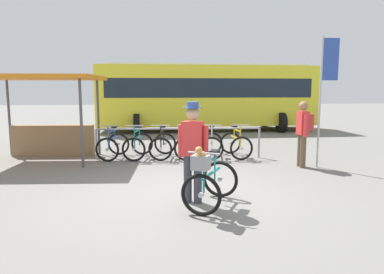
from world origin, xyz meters
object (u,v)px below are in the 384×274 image
object	(u,v)px
racked_bike_white	(212,144)
person_with_featured_bike	(193,148)
banner_flag	(326,77)
bus_distant	(207,94)
racked_bike_lime	(187,145)
featured_bicycle	(209,179)
market_stall	(46,109)
racked_bike_black	(163,145)
racked_bike_teal	(138,145)
racked_bike_blue	(113,145)
pedestrian_with_backpack	(303,130)
racked_bike_yellow	(236,144)

from	to	relation	value
racked_bike_white	person_with_featured_bike	xyz separation A→B (m)	(-0.99, -3.98, 0.58)
banner_flag	bus_distant	bearing A→B (deg)	101.53
racked_bike_lime	featured_bicycle	distance (m)	4.34
racked_bike_lime	banner_flag	distance (m)	4.07
racked_bike_white	featured_bicycle	world-z (taller)	featured_bicycle
market_stall	racked_bike_lime	bearing A→B (deg)	-4.46
racked_bike_black	bus_distant	bearing A→B (deg)	71.24
racked_bike_teal	banner_flag	world-z (taller)	banner_flag
racked_bike_blue	racked_bike_teal	world-z (taller)	same
racked_bike_black	pedestrian_with_backpack	world-z (taller)	pedestrian_with_backpack
racked_bike_teal	featured_bicycle	bearing A→B (deg)	-73.03
featured_bicycle	market_stall	distance (m)	6.11
racked_bike_black	racked_bike_white	bearing A→B (deg)	-2.73
racked_bike_teal	racked_bike_blue	bearing A→B (deg)	177.27
racked_bike_teal	racked_bike_lime	world-z (taller)	same
racked_bike_teal	featured_bicycle	xyz separation A→B (m)	(1.34, -4.40, 0.12)
racked_bike_teal	racked_bike_white	xyz separation A→B (m)	(2.10, -0.10, -0.00)
racked_bike_teal	racked_bike_white	size ratio (longest dim) A/B	1.00
featured_bicycle	market_stall	bearing A→B (deg)	129.78
racked_bike_yellow	pedestrian_with_backpack	size ratio (longest dim) A/B	0.69
market_stall	banner_flag	distance (m)	7.46
racked_bike_white	banner_flag	world-z (taller)	banner_flag
racked_bike_blue	person_with_featured_bike	bearing A→B (deg)	-66.26
racked_bike_blue	pedestrian_with_backpack	size ratio (longest dim) A/B	0.74
racked_bike_yellow	market_stall	size ratio (longest dim) A/B	0.35
featured_bicycle	banner_flag	distance (m)	4.60
person_with_featured_bike	banner_flag	xyz separation A→B (m)	(3.52, 2.38, 1.28)
bus_distant	featured_bicycle	bearing A→B (deg)	-98.29
racked_bike_black	banner_flag	distance (m)	4.66
pedestrian_with_backpack	market_stall	world-z (taller)	market_stall
racked_bike_lime	racked_bike_white	world-z (taller)	same
racked_bike_teal	featured_bicycle	size ratio (longest dim) A/B	0.96
racked_bike_lime	person_with_featured_bike	size ratio (longest dim) A/B	0.68
racked_bike_blue	racked_bike_lime	distance (m)	2.10
person_with_featured_bike	banner_flag	world-z (taller)	banner_flag
racked_bike_black	racked_bike_lime	bearing A→B (deg)	-2.73
racked_bike_white	bus_distant	xyz separation A→B (m)	(0.84, 6.67, 1.37)
racked_bike_lime	market_stall	distance (m)	4.06
racked_bike_yellow	bus_distant	xyz separation A→B (m)	(0.14, 6.70, 1.37)
racked_bike_blue	featured_bicycle	bearing A→B (deg)	-65.28
racked_bike_yellow	bus_distant	distance (m)	6.84
racked_bike_teal	racked_bike_white	distance (m)	2.10
racked_bike_yellow	market_stall	bearing A→B (deg)	175.99
racked_bike_blue	pedestrian_with_backpack	distance (m)	5.15
market_stall	banner_flag	xyz separation A→B (m)	(7.15, -1.94, 0.84)
racked_bike_lime	racked_bike_black	bearing A→B (deg)	177.27
racked_bike_blue	featured_bicycle	world-z (taller)	featured_bicycle
market_stall	banner_flag	bearing A→B (deg)	-15.19
racked_bike_black	racked_bike_lime	xyz separation A→B (m)	(0.70, -0.03, 0.00)
racked_bike_teal	racked_bike_yellow	bearing A→B (deg)	-2.73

